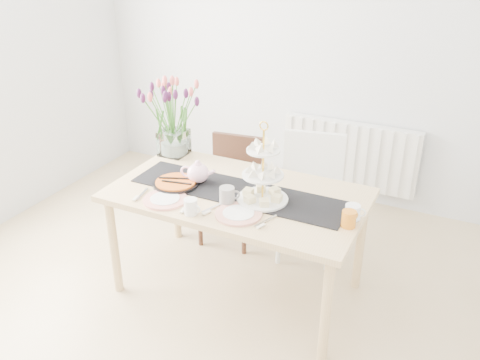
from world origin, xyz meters
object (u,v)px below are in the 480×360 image
at_px(tulip_vase, 171,106).
at_px(mug_white, 191,207).
at_px(chair_white, 310,186).
at_px(cake_stand, 263,182).
at_px(cream_jug, 352,212).
at_px(dining_table, 238,203).
at_px(tart_tin, 176,184).
at_px(plate_right, 238,214).
at_px(plate_left, 165,199).
at_px(radiator, 349,155).
at_px(chair_brown, 233,181).
at_px(mug_grey, 227,196).
at_px(mug_orange, 349,219).
at_px(teapot, 198,173).

bearing_deg(tulip_vase, mug_white, -51.21).
height_order(chair_white, cake_stand, cake_stand).
bearing_deg(cream_jug, dining_table, 169.35).
height_order(tulip_vase, tart_tin, tulip_vase).
bearing_deg(plate_right, plate_left, -175.32).
relative_size(mug_white, plate_left, 0.35).
xyz_separation_m(radiator, dining_table, (-0.32, -1.59, 0.22)).
relative_size(dining_table, chair_brown, 1.95).
height_order(dining_table, cream_jug, cream_jug).
xyz_separation_m(chair_brown, mug_grey, (0.36, -0.79, 0.33)).
height_order(radiator, cream_jug, cream_jug).
xyz_separation_m(radiator, tart_tin, (-0.72, -1.69, 0.32)).
bearing_deg(mug_orange, chair_brown, 82.78).
distance_m(tulip_vase, mug_white, 0.96).
relative_size(cream_jug, plate_right, 0.32).
relative_size(cream_jug, mug_white, 0.92).
xyz_separation_m(chair_brown, cake_stand, (0.54, -0.67, 0.41)).
distance_m(dining_table, plate_left, 0.47).
xyz_separation_m(mug_orange, plate_left, (-1.09, -0.20, -0.04)).
xyz_separation_m(chair_white, mug_grey, (-0.25, -0.86, 0.27)).
bearing_deg(mug_white, radiator, 86.41).
height_order(radiator, mug_orange, mug_orange).
bearing_deg(mug_white, mug_grey, 65.58).
relative_size(dining_table, plate_right, 5.79).
distance_m(chair_brown, cream_jug, 1.30).
xyz_separation_m(teapot, tart_tin, (-0.11, -0.10, -0.05)).
relative_size(tulip_vase, teapot, 2.95).
height_order(chair_brown, tulip_vase, tulip_vase).
relative_size(tulip_vase, plate_right, 2.45).
height_order(cake_stand, mug_orange, cake_stand).
xyz_separation_m(radiator, tulip_vase, (-1.01, -1.25, 0.67)).
xyz_separation_m(dining_table, mug_grey, (0.01, -0.16, 0.13)).
bearing_deg(cake_stand, chair_brown, 128.93).
xyz_separation_m(mug_white, plate_left, (-0.23, 0.07, -0.04)).
distance_m(chair_brown, plate_right, 1.05).
bearing_deg(mug_orange, plate_left, 126.72).
distance_m(chair_brown, tart_tin, 0.79).
bearing_deg(dining_table, cake_stand, -11.97).
bearing_deg(cake_stand, plate_left, -154.67).
relative_size(chair_white, tulip_vase, 1.35).
height_order(chair_brown, mug_white, mug_white).
xyz_separation_m(tart_tin, plate_left, (0.05, -0.20, -0.01)).
relative_size(chair_white, plate_right, 3.32).
xyz_separation_m(chair_white, plate_left, (-0.61, -0.99, 0.22)).
height_order(plate_left, plate_right, same).
xyz_separation_m(cake_stand, mug_white, (-0.31, -0.32, -0.08)).
distance_m(cream_jug, tart_tin, 1.14).
xyz_separation_m(teapot, cream_jug, (1.02, -0.01, -0.03)).
bearing_deg(tulip_vase, chair_brown, 40.73).
bearing_deg(mug_grey, mug_white, -162.42).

